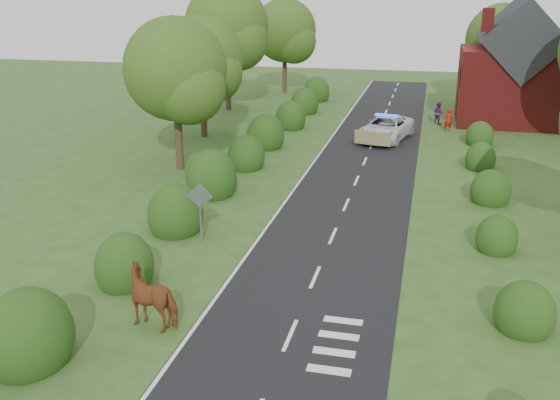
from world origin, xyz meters
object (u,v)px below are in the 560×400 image
(road_sign, at_px, (200,205))
(pedestrian_red, at_px, (448,120))
(pedestrian_purple, at_px, (438,113))
(cow, at_px, (155,300))
(police_van, at_px, (386,128))

(road_sign, xyz_separation_m, pedestrian_red, (9.84, 23.72, -0.84))
(road_sign, distance_m, pedestrian_purple, 27.75)
(cow, xyz_separation_m, police_van, (4.87, 26.15, 0.02))
(police_van, bearing_deg, cow, -88.06)
(road_sign, relative_size, cow, 1.15)
(police_van, relative_size, pedestrian_red, 3.79)
(road_sign, relative_size, pedestrian_red, 1.55)
(road_sign, bearing_deg, pedestrian_red, 67.47)
(cow, bearing_deg, pedestrian_purple, 173.83)
(cow, distance_m, pedestrian_purple, 33.46)
(road_sign, xyz_separation_m, pedestrian_purple, (9.13, 26.19, -0.84))
(police_van, height_order, pedestrian_red, police_van)
(police_van, relative_size, pedestrian_purple, 3.78)
(pedestrian_red, bearing_deg, pedestrian_purple, -85.55)
(road_sign, xyz_separation_m, cow, (0.86, -6.23, -0.87))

